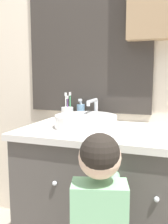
% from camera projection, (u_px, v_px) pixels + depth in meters
% --- Properties ---
extents(wall_back, '(3.20, 0.18, 2.50)m').
position_uv_depth(wall_back, '(128.00, 49.00, 1.62)').
color(wall_back, beige).
rests_on(wall_back, ground_plane).
extents(vanity_counter, '(1.08, 0.60, 0.81)m').
position_uv_depth(vanity_counter, '(115.00, 198.00, 1.44)').
color(vanity_counter, '#4C4742').
rests_on(vanity_counter, ground_plane).
extents(sink_basin, '(0.36, 0.41, 0.16)m').
position_uv_depth(sink_basin, '(86.00, 121.00, 1.46)').
color(sink_basin, white).
rests_on(sink_basin, vanity_counter).
extents(toothbrush_holder, '(0.08, 0.08, 0.19)m').
position_uv_depth(toothbrush_holder, '(67.00, 113.00, 1.71)').
color(toothbrush_holder, silver).
rests_on(toothbrush_holder, vanity_counter).
extents(soap_dispenser, '(0.05, 0.05, 0.15)m').
position_uv_depth(soap_dispenser, '(81.00, 112.00, 1.70)').
color(soap_dispenser, '#6B93B2').
rests_on(soap_dispenser, vanity_counter).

